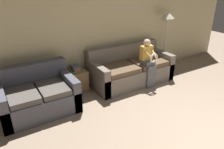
{
  "coord_description": "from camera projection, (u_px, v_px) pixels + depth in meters",
  "views": [
    {
      "loc": [
        -2.86,
        -1.37,
        2.47
      ],
      "look_at": [
        -0.85,
        1.93,
        0.73
      ],
      "focal_mm": 35.0,
      "sensor_mm": 36.0,
      "label": 1
    }
  ],
  "objects": [
    {
      "name": "ground_plane",
      "position": [
        221.0,
        148.0,
        3.44
      ],
      "size": [
        14.0,
        14.0,
        0.0
      ],
      "primitive_type": "plane",
      "color": "gray"
    },
    {
      "name": "wall_back",
      "position": [
        114.0,
        29.0,
        5.44
      ],
      "size": [
        7.87,
        0.06,
        2.55
      ],
      "color": "#C6B789",
      "rests_on": "ground_plane"
    },
    {
      "name": "couch_main",
      "position": [
        130.0,
        70.0,
        5.5
      ],
      "size": [
        2.06,
        0.93,
        0.9
      ],
      "color": "#70665B",
      "rests_on": "ground_plane"
    },
    {
      "name": "couch_side",
      "position": [
        37.0,
        96.0,
        4.3
      ],
      "size": [
        1.44,
        0.97,
        0.89
      ],
      "color": "#4C4C56",
      "rests_on": "ground_plane"
    },
    {
      "name": "child_left_seated",
      "position": [
        148.0,
        61.0,
        5.18
      ],
      "size": [
        0.3,
        0.37,
        1.15
      ],
      "color": "#56565B",
      "rests_on": "ground_plane"
    },
    {
      "name": "side_shelf",
      "position": [
        77.0,
        80.0,
        5.09
      ],
      "size": [
        0.47,
        0.44,
        0.49
      ],
      "color": "olive",
      "rests_on": "ground_plane"
    },
    {
      "name": "book_stack",
      "position": [
        76.0,
        68.0,
        4.97
      ],
      "size": [
        0.25,
        0.28,
        0.13
      ],
      "color": "#3D8451",
      "rests_on": "side_shelf"
    },
    {
      "name": "floor_lamp",
      "position": [
        167.0,
        20.0,
        5.85
      ],
      "size": [
        0.35,
        0.35,
        1.63
      ],
      "color": "#2D2B28",
      "rests_on": "ground_plane"
    }
  ]
}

